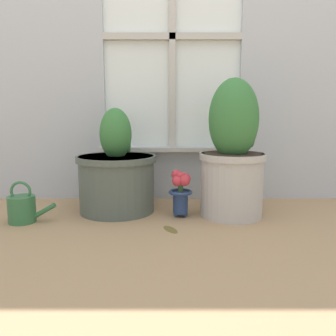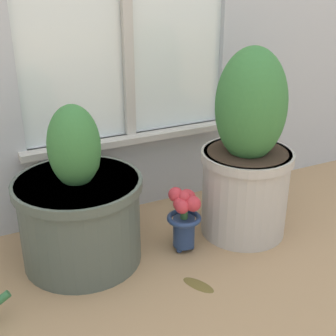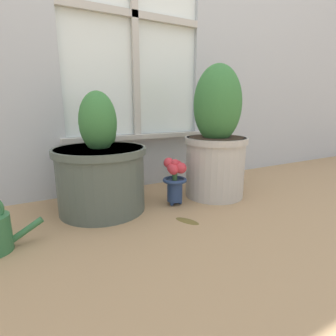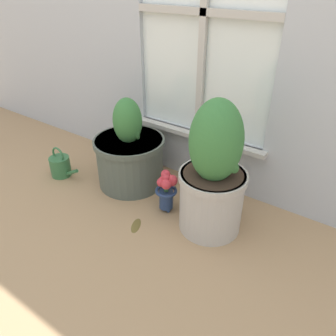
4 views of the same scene
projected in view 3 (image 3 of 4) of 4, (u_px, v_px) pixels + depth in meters
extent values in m
plane|color=tan|center=(196.00, 225.00, 1.06)|extent=(10.00, 10.00, 0.00)
cube|color=#B2B7BC|center=(137.00, 160.00, 1.55)|extent=(0.78, 0.05, 0.31)
cube|color=white|center=(132.00, 16.00, 1.39)|extent=(0.78, 0.02, 1.25)
cube|color=#BCB7AD|center=(134.00, 14.00, 1.36)|extent=(0.04, 0.02, 1.25)
cube|color=#BCB7AD|center=(134.00, 14.00, 1.36)|extent=(0.78, 0.02, 0.04)
cube|color=#BCB7AD|center=(140.00, 137.00, 1.48)|extent=(0.84, 0.06, 0.02)
cylinder|color=#4C564C|center=(101.00, 179.00, 1.18)|extent=(0.38, 0.38, 0.29)
cylinder|color=#4C564C|center=(100.00, 151.00, 1.15)|extent=(0.40, 0.40, 0.03)
cylinder|color=#38281E|center=(100.00, 149.00, 1.14)|extent=(0.35, 0.35, 0.01)
ellipsoid|color=#387538|center=(98.00, 122.00, 1.12)|extent=(0.16, 0.16, 0.26)
ellipsoid|color=#387538|center=(113.00, 133.00, 1.15)|extent=(0.04, 0.08, 0.11)
cylinder|color=#B7B2A8|center=(215.00, 167.00, 1.37)|extent=(0.30, 0.30, 0.31)
cylinder|color=#B7B2A8|center=(216.00, 140.00, 1.34)|extent=(0.32, 0.32, 0.03)
cylinder|color=#38281E|center=(216.00, 138.00, 1.34)|extent=(0.28, 0.28, 0.01)
ellipsoid|color=#387538|center=(217.00, 104.00, 1.30)|extent=(0.24, 0.24, 0.39)
ellipsoid|color=#387538|center=(233.00, 119.00, 1.34)|extent=(0.07, 0.16, 0.16)
sphere|color=navy|center=(172.00, 200.00, 1.30)|extent=(0.02, 0.02, 0.02)
sphere|color=navy|center=(172.00, 204.00, 1.25)|extent=(0.02, 0.02, 0.02)
sphere|color=navy|center=(180.00, 202.00, 1.27)|extent=(0.02, 0.02, 0.02)
cylinder|color=navy|center=(175.00, 190.00, 1.26)|extent=(0.07, 0.07, 0.10)
torus|color=navy|center=(175.00, 180.00, 1.25)|extent=(0.12, 0.12, 0.02)
cylinder|color=#386633|center=(175.00, 174.00, 1.24)|extent=(0.02, 0.02, 0.06)
sphere|color=#C6333D|center=(175.00, 164.00, 1.23)|extent=(0.04, 0.04, 0.04)
sphere|color=#C6333D|center=(176.00, 166.00, 1.26)|extent=(0.06, 0.06, 0.06)
sphere|color=#C6333D|center=(169.00, 163.00, 1.24)|extent=(0.05, 0.05, 0.05)
sphere|color=#C6333D|center=(172.00, 168.00, 1.22)|extent=(0.04, 0.04, 0.04)
sphere|color=#C6333D|center=(174.00, 170.00, 1.21)|extent=(0.05, 0.05, 0.05)
sphere|color=#C6333D|center=(181.00, 168.00, 1.22)|extent=(0.05, 0.05, 0.05)
cylinder|color=#336B3D|center=(28.00, 229.00, 0.89)|extent=(0.11, 0.02, 0.07)
ellipsoid|color=brown|center=(187.00, 220.00, 1.09)|extent=(0.09, 0.12, 0.01)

